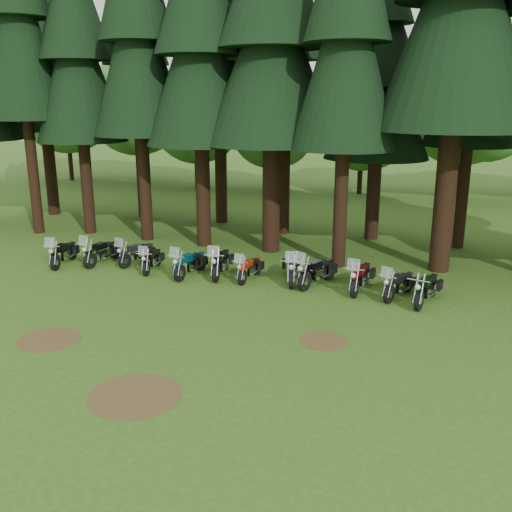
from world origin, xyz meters
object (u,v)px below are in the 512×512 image
Objects in this scene: motorcycle_2 at (137,254)px; motorcycle_6 at (250,269)px; motorcycle_4 at (190,264)px; motorcycle_1 at (103,252)px; motorcycle_3 at (152,260)px; motorcycle_9 at (361,277)px; motorcycle_11 at (426,290)px; motorcycle_0 at (63,254)px; motorcycle_5 at (221,263)px; motorcycle_8 at (317,272)px; motorcycle_7 at (291,269)px; motorcycle_10 at (399,285)px.

motorcycle_6 is at bearing 9.38° from motorcycle_2.
motorcycle_4 is at bearing -167.74° from motorcycle_6.
motorcycle_3 is at bearing 2.22° from motorcycle_1.
motorcycle_4 is at bearing -0.98° from motorcycle_2.
motorcycle_9 reaches higher than motorcycle_11.
motorcycle_2 is (2.83, 1.09, -0.03)m from motorcycle_0.
motorcycle_8 is at bearing -7.68° from motorcycle_5.
motorcycle_6 is at bearing 175.20° from motorcycle_7.
motorcycle_1 is at bearing 171.56° from motorcycle_5.
motorcycle_4 is (1.75, -0.14, 0.05)m from motorcycle_3.
motorcycle_0 is 1.60m from motorcycle_1.
motorcycle_1 reaches higher than motorcycle_2.
motorcycle_9 is at bearing -171.99° from motorcycle_10.
motorcycle_7 is at bearing -166.53° from motorcycle_10.
motorcycle_3 is at bearing 176.45° from motorcycle_5.
motorcycle_6 reaches higher than motorcycle_11.
motorcycle_10 reaches higher than motorcycle_2.
motorcycle_5 is (2.86, 0.28, 0.08)m from motorcycle_3.
motorcycle_3 is 5.66m from motorcycle_7.
motorcycle_10 reaches higher than motorcycle_11.
motorcycle_3 is 6.67m from motorcycle_8.
motorcycle_1 is 2.43m from motorcycle_3.
motorcycle_0 is 6.77m from motorcycle_5.
motorcycle_5 is at bearing -174.39° from motorcycle_9.
motorcycle_0 is at bearing -166.44° from motorcycle_11.
motorcycle_4 is at bearing -154.05° from motorcycle_8.
motorcycle_7 is (1.55, 0.30, 0.07)m from motorcycle_6.
motorcycle_5 is at bearing 168.47° from motorcycle_7.
motorcycle_9 is 1.40m from motorcycle_10.
motorcycle_7 is 1.12× the size of motorcycle_10.
motorcycle_7 is (5.64, 0.48, 0.07)m from motorcycle_3.
motorcycle_3 is at bearing -172.91° from motorcycle_6.
motorcycle_1 reaches higher than motorcycle_3.
motorcycle_1 is at bearing 164.58° from motorcycle_3.
motorcycle_6 is 0.97× the size of motorcycle_10.
motorcycle_6 is at bearing -7.77° from motorcycle_3.
motorcycle_5 is (1.11, 0.42, 0.03)m from motorcycle_4.
motorcycle_9 is at bearing 179.03° from motorcycle_11.
motorcycle_1 reaches higher than motorcycle_10.
motorcycle_1 is 0.98× the size of motorcycle_9.
motorcycle_6 is at bearing 7.02° from motorcycle_1.
motorcycle_3 is 0.97× the size of motorcycle_10.
motorcycle_2 is at bearing 165.75° from motorcycle_5.
motorcycle_8 is at bearing -176.64° from motorcycle_11.
motorcycle_5 is 1.14× the size of motorcycle_10.
motorcycle_9 is 2.37m from motorcycle_11.
motorcycle_11 is at bearing 5.18° from motorcycle_4.
motorcycle_2 is at bearing 163.09° from motorcycle_7.
motorcycle_3 reaches higher than motorcycle_6.
motorcycle_1 is 5.29m from motorcycle_5.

